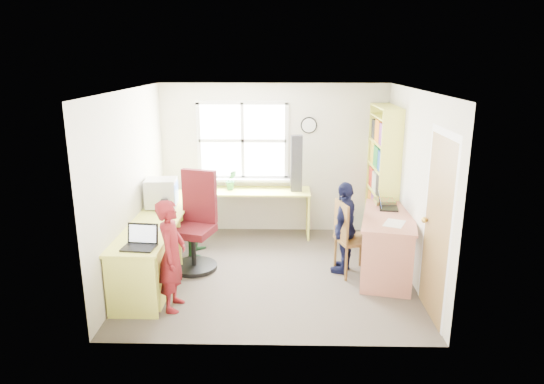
{
  "coord_description": "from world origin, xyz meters",
  "views": [
    {
      "loc": [
        0.13,
        -5.96,
        2.77
      ],
      "look_at": [
        0.0,
        0.25,
        1.05
      ],
      "focal_mm": 32.0,
      "sensor_mm": 36.0,
      "label": 1
    }
  ],
  "objects_px": {
    "wooden_chair": "(349,235)",
    "laptop_left": "(141,242)",
    "l_desk": "(168,248)",
    "crt_monitor": "(162,193)",
    "potted_plant": "(231,180)",
    "person_navy": "(345,227)",
    "cd_tower": "(297,163)",
    "person_red": "(172,255)",
    "person_green": "(200,216)",
    "laptop_right": "(385,204)",
    "swivel_chair": "(196,227)",
    "bookshelf": "(382,179)",
    "right_desk": "(388,231)"
  },
  "relations": [
    {
      "from": "crt_monitor",
      "to": "potted_plant",
      "type": "bearing_deg",
      "value": 43.05
    },
    {
      "from": "right_desk",
      "to": "wooden_chair",
      "type": "height_order",
      "value": "wooden_chair"
    },
    {
      "from": "person_red",
      "to": "right_desk",
      "type": "bearing_deg",
      "value": -67.19
    },
    {
      "from": "wooden_chair",
      "to": "laptop_left",
      "type": "bearing_deg",
      "value": -174.85
    },
    {
      "from": "swivel_chair",
      "to": "laptop_left",
      "type": "relative_size",
      "value": 3.49
    },
    {
      "from": "person_navy",
      "to": "crt_monitor",
      "type": "bearing_deg",
      "value": -77.23
    },
    {
      "from": "crt_monitor",
      "to": "person_navy",
      "type": "height_order",
      "value": "person_navy"
    },
    {
      "from": "laptop_left",
      "to": "laptop_right",
      "type": "height_order",
      "value": "laptop_right"
    },
    {
      "from": "wooden_chair",
      "to": "cd_tower",
      "type": "relative_size",
      "value": 1.13
    },
    {
      "from": "person_green",
      "to": "person_navy",
      "type": "height_order",
      "value": "person_navy"
    },
    {
      "from": "right_desk",
      "to": "person_navy",
      "type": "bearing_deg",
      "value": -174.15
    },
    {
      "from": "cd_tower",
      "to": "person_navy",
      "type": "xyz_separation_m",
      "value": [
        0.61,
        -1.34,
        -0.57
      ]
    },
    {
      "from": "wooden_chair",
      "to": "l_desk",
      "type": "bearing_deg",
      "value": 170.46
    },
    {
      "from": "wooden_chair",
      "to": "person_navy",
      "type": "xyz_separation_m",
      "value": [
        -0.05,
        0.1,
        0.08
      ]
    },
    {
      "from": "l_desk",
      "to": "swivel_chair",
      "type": "bearing_deg",
      "value": 59.03
    },
    {
      "from": "wooden_chair",
      "to": "potted_plant",
      "type": "distance_m",
      "value": 2.26
    },
    {
      "from": "right_desk",
      "to": "l_desk",
      "type": "bearing_deg",
      "value": -161.64
    },
    {
      "from": "crt_monitor",
      "to": "laptop_right",
      "type": "bearing_deg",
      "value": -7.48
    },
    {
      "from": "l_desk",
      "to": "crt_monitor",
      "type": "xyz_separation_m",
      "value": [
        -0.24,
        0.78,
        0.5
      ]
    },
    {
      "from": "right_desk",
      "to": "crt_monitor",
      "type": "distance_m",
      "value": 3.13
    },
    {
      "from": "l_desk",
      "to": "potted_plant",
      "type": "height_order",
      "value": "potted_plant"
    },
    {
      "from": "swivel_chair",
      "to": "person_red",
      "type": "xyz_separation_m",
      "value": [
        -0.07,
        -1.14,
        0.07
      ]
    },
    {
      "from": "bookshelf",
      "to": "crt_monitor",
      "type": "height_order",
      "value": "bookshelf"
    },
    {
      "from": "right_desk",
      "to": "potted_plant",
      "type": "xyz_separation_m",
      "value": [
        -2.2,
        1.43,
        0.32
      ]
    },
    {
      "from": "crt_monitor",
      "to": "person_navy",
      "type": "xyz_separation_m",
      "value": [
        2.51,
        -0.42,
        -0.34
      ]
    },
    {
      "from": "cd_tower",
      "to": "bookshelf",
      "type": "bearing_deg",
      "value": -10.68
    },
    {
      "from": "bookshelf",
      "to": "laptop_right",
      "type": "distance_m",
      "value": 0.87
    },
    {
      "from": "right_desk",
      "to": "potted_plant",
      "type": "relative_size",
      "value": 4.73
    },
    {
      "from": "l_desk",
      "to": "laptop_right",
      "type": "bearing_deg",
      "value": 12.26
    },
    {
      "from": "crt_monitor",
      "to": "potted_plant",
      "type": "height_order",
      "value": "crt_monitor"
    },
    {
      "from": "bookshelf",
      "to": "person_red",
      "type": "xyz_separation_m",
      "value": [
        -2.75,
        -2.15,
        -0.36
      ]
    },
    {
      "from": "crt_monitor",
      "to": "person_red",
      "type": "relative_size",
      "value": 0.34
    },
    {
      "from": "person_navy",
      "to": "person_green",
      "type": "bearing_deg",
      "value": -84.43
    },
    {
      "from": "crt_monitor",
      "to": "person_green",
      "type": "bearing_deg",
      "value": 16.75
    },
    {
      "from": "person_red",
      "to": "crt_monitor",
      "type": "bearing_deg",
      "value": 19.41
    },
    {
      "from": "swivel_chair",
      "to": "crt_monitor",
      "type": "xyz_separation_m",
      "value": [
        -0.52,
        0.32,
        0.39
      ]
    },
    {
      "from": "cd_tower",
      "to": "person_green",
      "type": "xyz_separation_m",
      "value": [
        -1.42,
        -0.74,
        -0.63
      ]
    },
    {
      "from": "person_red",
      "to": "bookshelf",
      "type": "bearing_deg",
      "value": -49.73
    },
    {
      "from": "wooden_chair",
      "to": "person_red",
      "type": "xyz_separation_m",
      "value": [
        -2.11,
        -0.95,
        0.1
      ]
    },
    {
      "from": "right_desk",
      "to": "bookshelf",
      "type": "xyz_separation_m",
      "value": [
        0.13,
        1.16,
        0.41
      ]
    },
    {
      "from": "bookshelf",
      "to": "potted_plant",
      "type": "bearing_deg",
      "value": 173.52
    },
    {
      "from": "person_red",
      "to": "person_green",
      "type": "xyz_separation_m",
      "value": [
        0.04,
        1.65,
        -0.08
      ]
    },
    {
      "from": "bookshelf",
      "to": "swivel_chair",
      "type": "relative_size",
      "value": 1.58
    },
    {
      "from": "person_red",
      "to": "wooden_chair",
      "type": "bearing_deg",
      "value": -63.53
    },
    {
      "from": "laptop_right",
      "to": "cd_tower",
      "type": "bearing_deg",
      "value": 55.17
    },
    {
      "from": "person_red",
      "to": "person_green",
      "type": "relative_size",
      "value": 1.14
    },
    {
      "from": "right_desk",
      "to": "laptop_left",
      "type": "xyz_separation_m",
      "value": [
        -2.96,
        -0.99,
        0.22
      ]
    },
    {
      "from": "swivel_chair",
      "to": "laptop_right",
      "type": "height_order",
      "value": "swivel_chair"
    },
    {
      "from": "cd_tower",
      "to": "person_green",
      "type": "relative_size",
      "value": 0.78
    },
    {
      "from": "potted_plant",
      "to": "person_red",
      "type": "bearing_deg",
      "value": -99.95
    }
  ]
}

